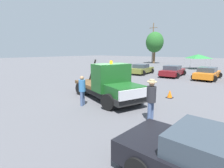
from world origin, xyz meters
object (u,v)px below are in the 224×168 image
(tow_truck, at_px, (109,85))
(tree_left, at_px, (155,42))
(utility_pole, at_px, (153,42))
(parked_car_orange, at_px, (207,73))
(traffic_cone, at_px, (170,94))
(person_near_truck, at_px, (151,97))
(parked_car_olive, at_px, (141,69))
(parked_car_maroon, at_px, (173,71))
(person_at_hood, at_px, (82,89))
(canopy_tent_green, at_px, (198,56))

(tow_truck, bearing_deg, tree_left, 130.59)
(tow_truck, height_order, utility_pole, utility_pole)
(parked_car_orange, relative_size, traffic_cone, 8.86)
(person_near_truck, height_order, parked_car_olive, person_near_truck)
(parked_car_olive, distance_m, parked_car_maroon, 4.14)
(utility_pole, bearing_deg, tow_truck, -66.12)
(tow_truck, height_order, person_at_hood, tow_truck)
(tow_truck, distance_m, tree_left, 35.40)
(parked_car_olive, distance_m, utility_pole, 24.98)
(parked_car_orange, height_order, canopy_tent_green, canopy_tent_green)
(person_near_truck, height_order, parked_car_orange, person_near_truck)
(tree_left, height_order, traffic_cone, tree_left)
(tree_left, height_order, utility_pole, utility_pole)
(person_at_hood, xyz_separation_m, tree_left, (-13.22, 34.20, 4.17))
(person_at_hood, height_order, canopy_tent_green, canopy_tent_green)
(tree_left, distance_m, utility_pole, 2.98)
(canopy_tent_green, relative_size, traffic_cone, 6.28)
(person_near_truck, bearing_deg, parked_car_maroon, 107.91)
(person_at_hood, xyz_separation_m, parked_car_orange, (3.11, 15.07, -0.34))
(tow_truck, bearing_deg, person_at_hood, -85.79)
(person_at_hood, relative_size, parked_car_orange, 0.35)
(person_near_truck, bearing_deg, parked_car_olive, 122.27)
(tow_truck, xyz_separation_m, traffic_cone, (2.70, 3.04, -0.72))
(parked_car_olive, height_order, parked_car_maroon, same)
(canopy_tent_green, xyz_separation_m, traffic_cone, (4.07, -21.61, -1.91))
(parked_car_orange, height_order, utility_pole, utility_pole)
(tow_truck, relative_size, parked_car_maroon, 1.25)
(parked_car_maroon, xyz_separation_m, tree_left, (-12.53, 19.36, 4.51))
(parked_car_olive, height_order, utility_pole, utility_pole)
(tow_truck, relative_size, person_near_truck, 3.25)
(person_near_truck, bearing_deg, utility_pole, 117.39)
(parked_car_orange, xyz_separation_m, traffic_cone, (0.03, -10.23, -0.40))
(parked_car_orange, xyz_separation_m, canopy_tent_green, (-4.04, 11.38, 1.51))
(tow_truck, height_order, parked_car_orange, tow_truck)
(person_at_hood, height_order, tree_left, tree_left)
(canopy_tent_green, bearing_deg, utility_pole, 144.16)
(tree_left, bearing_deg, canopy_tent_green, -32.22)
(tow_truck, distance_m, person_near_truck, 3.88)
(parked_car_olive, height_order, tree_left, tree_left)
(person_near_truck, relative_size, person_at_hood, 1.11)
(tree_left, bearing_deg, traffic_cone, -60.88)
(traffic_cone, bearing_deg, person_at_hood, -122.95)
(parked_car_maroon, relative_size, canopy_tent_green, 1.43)
(person_near_truck, distance_m, tree_left, 38.12)
(person_at_hood, xyz_separation_m, parked_car_maroon, (-0.68, 14.84, -0.34))
(tow_truck, bearing_deg, person_near_truck, -2.39)
(parked_car_olive, bearing_deg, traffic_cone, -146.49)
(parked_car_orange, bearing_deg, person_near_truck, -177.72)
(parked_car_olive, xyz_separation_m, parked_car_maroon, (4.10, 0.56, 0.00))
(tow_truck, bearing_deg, traffic_cone, 66.08)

